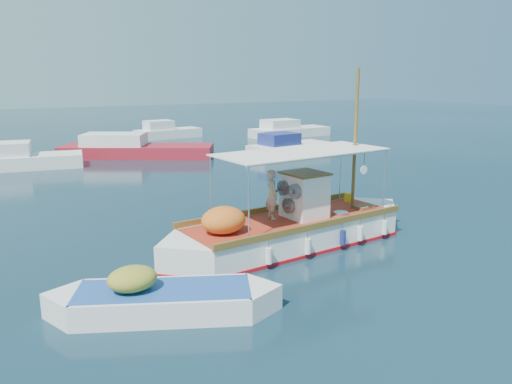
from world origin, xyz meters
TOP-DOWN VIEW (x-y plane):
  - ground at (0.00, 0.00)m, footprint 160.00×160.00m
  - fishing_caique at (0.04, -0.42)m, footprint 9.62×3.21m
  - dinghy at (-5.26, -3.02)m, footprint 5.08×3.06m
  - bg_boat_nw at (-6.37, 19.18)m, footprint 6.76×3.44m
  - bg_boat_n at (0.64, 20.28)m, footprint 10.28×7.52m
  - bg_boat_ne at (10.28, 15.68)m, footprint 6.24×2.92m
  - bg_boat_e at (16.30, 24.91)m, footprint 7.63×3.03m
  - bg_boat_far_n at (6.22, 29.24)m, footprint 6.03×2.60m

SIDE VIEW (x-z plane):
  - ground at x=0.00m, z-range 0.00..0.00m
  - dinghy at x=-5.26m, z-range -0.39..0.96m
  - bg_boat_ne at x=10.28m, z-range -0.41..1.39m
  - bg_boat_nw at x=-6.37m, z-range -0.41..1.39m
  - bg_boat_e at x=16.30m, z-range -0.41..1.39m
  - bg_boat_far_n at x=6.22m, z-range -0.41..1.39m
  - bg_boat_n at x=0.64m, z-range -0.41..1.39m
  - fishing_caique at x=0.04m, z-range -2.43..3.46m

